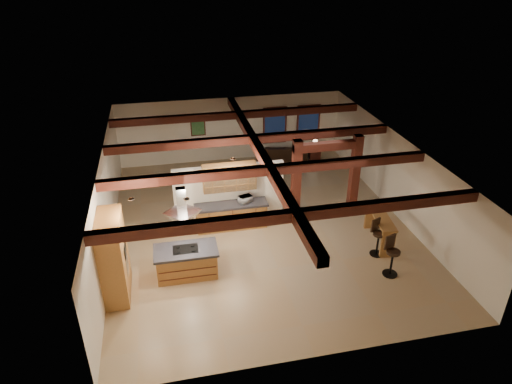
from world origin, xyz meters
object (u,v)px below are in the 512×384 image
sofa (283,152)px  bar_counter (380,224)px  dining_table (254,188)px  kitchen_island (187,262)px

sofa → bar_counter: (1.30, -7.28, 0.35)m
dining_table → bar_counter: bearing=-32.2°
kitchen_island → sofa: kitchen_island is taller
dining_table → bar_counter: bar_counter is taller
kitchen_island → bar_counter: (6.31, 0.42, 0.21)m
dining_table → sofa: size_ratio=0.82×
dining_table → kitchen_island: bearing=-105.1°
dining_table → bar_counter: size_ratio=0.92×
dining_table → sofa: 3.81m
kitchen_island → sofa: size_ratio=0.84×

